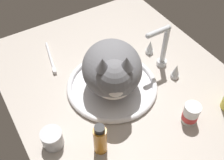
{
  "coord_description": "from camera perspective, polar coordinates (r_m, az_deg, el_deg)",
  "views": [
    {
      "loc": [
        52.33,
        -38.69,
        80.08
      ],
      "look_at": [
        -3.88,
        -4.34,
        7.0
      ],
      "focal_mm": 43.69,
      "sensor_mm": 36.0,
      "label": 1
    }
  ],
  "objects": [
    {
      "name": "countertop",
      "position": [
        1.02,
        3.22,
        -2.51
      ],
      "size": [
        107.37,
        80.97,
        3.0
      ],
      "primitive_type": "cube",
      "color": "#ADA399",
      "rests_on": "ground"
    },
    {
      "name": "sink_basin",
      "position": [
        1.01,
        0.0,
        -1.19
      ],
      "size": [
        33.52,
        33.52,
        2.01
      ],
      "color": "white",
      "rests_on": "countertop"
    },
    {
      "name": "faucet",
      "position": [
        1.06,
        10.44,
        6.02
      ],
      "size": [
        19.41,
        11.73,
        19.27
      ],
      "color": "silver",
      "rests_on": "countertop"
    },
    {
      "name": "cat",
      "position": [
        0.92,
        0.1,
        2.06
      ],
      "size": [
        32.95,
        29.5,
        21.99
      ],
      "color": "slate",
      "rests_on": "sink_basin"
    },
    {
      "name": "amber_bottle",
      "position": [
        0.82,
        -2.49,
        -12.3
      ],
      "size": [
        4.08,
        4.08,
        12.38
      ],
      "color": "#C67A23",
      "rests_on": "countertop"
    },
    {
      "name": "pill_bottle",
      "position": [
        0.93,
        16.14,
        -6.86
      ],
      "size": [
        5.39,
        5.39,
        7.73
      ],
      "color": "white",
      "rests_on": "countertop"
    },
    {
      "name": "metal_jar",
      "position": [
        0.87,
        -12.4,
        -11.86
      ],
      "size": [
        6.75,
        6.75,
        6.13
      ],
      "color": "#B2B5BA",
      "rests_on": "countertop"
    },
    {
      "name": "toothbrush",
      "position": [
        1.14,
        -12.69,
        4.48
      ],
      "size": [
        18.97,
        5.09,
        1.7
      ],
      "color": "silver",
      "rests_on": "countertop"
    }
  ]
}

